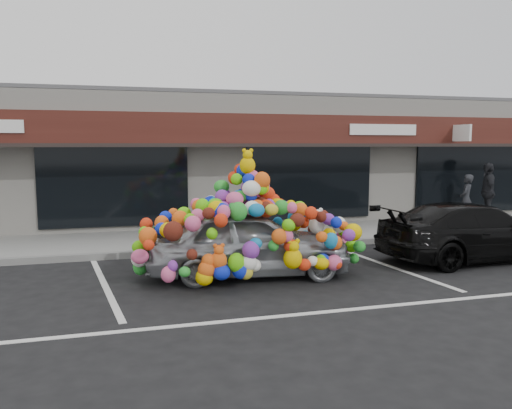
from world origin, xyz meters
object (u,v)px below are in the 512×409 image
object	(u,v)px
toy_car	(249,234)
pedestrian_a	(466,199)
pedestrian_c	(488,192)
black_sedan	(473,231)

from	to	relation	value
toy_car	pedestrian_a	xyz separation A→B (m)	(8.16, 3.80, 0.08)
pedestrian_c	black_sedan	bearing A→B (deg)	-15.10
black_sedan	pedestrian_a	xyz separation A→B (m)	(2.79, 3.81, 0.27)
toy_car	pedestrian_c	size ratio (longest dim) A/B	2.36
toy_car	black_sedan	world-z (taller)	toy_car
toy_car	pedestrian_c	xyz separation A→B (m)	(9.25, 4.14, 0.25)
pedestrian_a	black_sedan	bearing A→B (deg)	12.39
black_sedan	toy_car	bearing A→B (deg)	87.08
black_sedan	pedestrian_a	world-z (taller)	pedestrian_a
black_sedan	pedestrian_c	distance (m)	5.70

